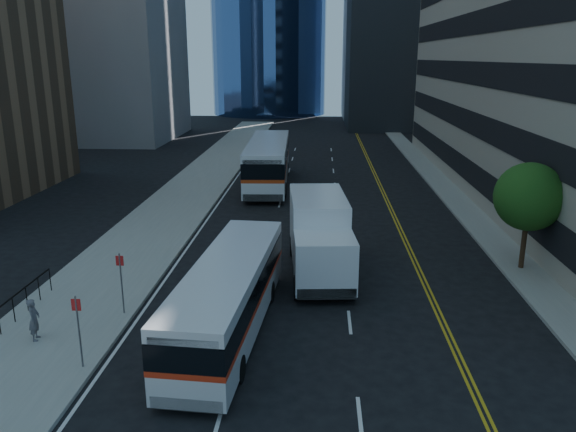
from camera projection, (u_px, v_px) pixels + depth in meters
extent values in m
plane|color=black|center=(338.00, 347.00, 19.86)|extent=(160.00, 160.00, 0.00)
cube|color=gray|center=(196.00, 186.00, 44.42)|extent=(5.00, 90.00, 0.15)
cube|color=gray|center=(445.00, 189.00, 43.35)|extent=(2.00, 90.00, 0.15)
cylinder|color=#332114|center=(523.00, 246.00, 26.71)|extent=(0.24, 0.24, 2.20)
sphere|color=#144714|center=(529.00, 197.00, 26.05)|extent=(3.20, 3.20, 3.20)
cube|color=silver|center=(230.00, 312.00, 20.77)|extent=(3.12, 10.87, 0.98)
cube|color=red|center=(229.00, 298.00, 20.61)|extent=(3.14, 10.89, 0.20)
cube|color=black|center=(229.00, 285.00, 20.47)|extent=(3.14, 10.89, 0.80)
cube|color=silver|center=(228.00, 268.00, 20.29)|extent=(3.12, 10.87, 0.45)
cylinder|color=black|center=(175.00, 364.00, 17.93)|extent=(0.33, 0.91, 0.89)
cylinder|color=black|center=(239.00, 369.00, 17.66)|extent=(0.33, 0.91, 0.89)
cylinder|color=black|center=(222.00, 289.00, 23.72)|extent=(0.33, 0.91, 0.89)
cylinder|color=black|center=(270.00, 292.00, 23.46)|extent=(0.33, 0.91, 0.89)
cube|color=white|center=(268.00, 172.00, 44.74)|extent=(3.44, 13.75, 1.25)
cube|color=#C43C12|center=(268.00, 163.00, 44.54)|extent=(3.46, 13.77, 0.25)
cube|color=black|center=(268.00, 155.00, 44.37)|extent=(3.46, 13.77, 1.02)
cube|color=white|center=(268.00, 145.00, 44.13)|extent=(3.44, 13.75, 0.57)
cylinder|color=black|center=(247.00, 190.00, 40.95)|extent=(0.38, 1.15, 1.14)
cylinder|color=black|center=(284.00, 190.00, 40.90)|extent=(0.38, 1.15, 1.14)
cylinder|color=black|center=(255.00, 169.00, 48.39)|extent=(0.38, 1.15, 1.14)
cylinder|color=black|center=(286.00, 169.00, 48.34)|extent=(0.38, 1.15, 1.14)
cube|color=white|center=(325.00, 262.00, 23.72)|extent=(2.74, 2.55, 2.23)
cube|color=black|center=(327.00, 261.00, 22.63)|extent=(2.35, 0.26, 1.17)
cube|color=white|center=(318.00, 223.00, 27.12)|extent=(2.98, 5.30, 2.76)
cube|color=black|center=(319.00, 262.00, 26.43)|extent=(2.54, 7.15, 0.27)
cylinder|color=black|center=(297.00, 287.00, 23.77)|extent=(0.38, 1.04, 1.02)
cylinder|color=black|center=(352.00, 287.00, 23.83)|extent=(0.38, 1.04, 1.02)
cylinder|color=black|center=(293.00, 246.00, 28.87)|extent=(0.38, 1.04, 1.02)
cylinder|color=black|center=(338.00, 246.00, 28.94)|extent=(0.38, 1.04, 1.02)
imported|color=#54535A|center=(34.00, 319.00, 19.91)|extent=(0.48, 0.63, 1.56)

